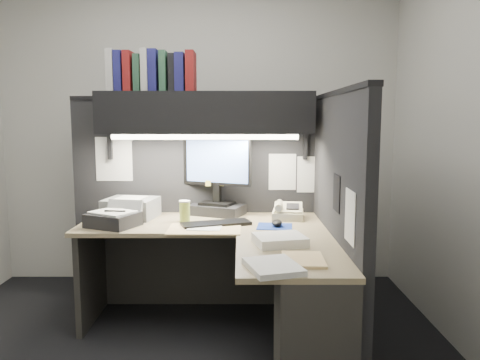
% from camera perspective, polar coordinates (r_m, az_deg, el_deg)
% --- Properties ---
extents(floor, '(3.50, 3.50, 0.00)m').
position_cam_1_polar(floor, '(3.09, -7.41, -20.78)').
color(floor, black).
rests_on(floor, ground).
extents(wall_back, '(3.50, 0.04, 2.70)m').
position_cam_1_polar(wall_back, '(4.21, -5.10, 5.97)').
color(wall_back, beige).
rests_on(wall_back, floor).
extents(wall_front, '(3.50, 0.04, 2.70)m').
position_cam_1_polar(wall_front, '(1.26, -17.24, 2.31)').
color(wall_front, beige).
rests_on(wall_front, floor).
extents(wall_right, '(0.04, 3.00, 2.70)m').
position_cam_1_polar(wall_right, '(3.03, 27.15, 4.63)').
color(wall_right, beige).
rests_on(wall_right, floor).
extents(partition_back, '(1.90, 0.06, 1.60)m').
position_cam_1_polar(partition_back, '(3.70, -5.32, -2.80)').
color(partition_back, black).
rests_on(partition_back, floor).
extents(partition_right, '(0.06, 1.50, 1.60)m').
position_cam_1_polar(partition_right, '(3.01, 11.70, -5.29)').
color(partition_right, black).
rests_on(partition_right, floor).
extents(desk, '(1.70, 1.53, 0.73)m').
position_cam_1_polar(desk, '(2.88, 1.09, -13.17)').
color(desk, '#93835D').
rests_on(desk, floor).
extents(overhead_shelf, '(1.55, 0.34, 0.30)m').
position_cam_1_polar(overhead_shelf, '(3.45, -4.15, 8.15)').
color(overhead_shelf, black).
rests_on(overhead_shelf, partition_back).
extents(task_light_tube, '(1.32, 0.04, 0.04)m').
position_cam_1_polar(task_light_tube, '(3.32, -4.30, 5.25)').
color(task_light_tube, white).
rests_on(task_light_tube, overhead_shelf).
extents(monitor, '(0.52, 0.37, 0.59)m').
position_cam_1_polar(monitor, '(3.55, -2.83, -0.53)').
color(monitor, black).
rests_on(monitor, desk).
extents(keyboard, '(0.50, 0.30, 0.02)m').
position_cam_1_polar(keyboard, '(3.23, -2.95, -5.35)').
color(keyboard, black).
rests_on(keyboard, desk).
extents(mousepad, '(0.26, 0.24, 0.00)m').
position_cam_1_polar(mousepad, '(3.20, 4.25, -5.67)').
color(mousepad, navy).
rests_on(mousepad, desk).
extents(mouse, '(0.09, 0.12, 0.04)m').
position_cam_1_polar(mouse, '(3.19, 4.54, -5.25)').
color(mouse, black).
rests_on(mouse, mousepad).
extents(telephone, '(0.25, 0.26, 0.09)m').
position_cam_1_polar(telephone, '(3.46, 5.87, -3.95)').
color(telephone, beige).
rests_on(telephone, desk).
extents(coffee_cup, '(0.09, 0.09, 0.14)m').
position_cam_1_polar(coffee_cup, '(3.36, -6.76, -3.87)').
color(coffee_cup, '#BED053').
rests_on(coffee_cup, desk).
extents(printer, '(0.41, 0.36, 0.14)m').
position_cam_1_polar(printer, '(3.56, -13.13, -3.34)').
color(printer, gray).
rests_on(printer, desk).
extents(notebook_stack, '(0.39, 0.36, 0.09)m').
position_cam_1_polar(notebook_stack, '(3.30, -15.22, -4.69)').
color(notebook_stack, black).
rests_on(notebook_stack, desk).
extents(open_folder, '(0.48, 0.32, 0.01)m').
position_cam_1_polar(open_folder, '(3.11, -4.35, -6.00)').
color(open_folder, '#DCBB7C').
rests_on(open_folder, desk).
extents(paper_stack_a, '(0.33, 0.30, 0.05)m').
position_cam_1_polar(paper_stack_a, '(2.75, 4.86, -7.29)').
color(paper_stack_a, white).
rests_on(paper_stack_a, desk).
extents(paper_stack_b, '(0.31, 0.34, 0.03)m').
position_cam_1_polar(paper_stack_b, '(2.31, 4.07, -10.50)').
color(paper_stack_b, white).
rests_on(paper_stack_b, desk).
extents(manila_stack, '(0.22, 0.28, 0.02)m').
position_cam_1_polar(manila_stack, '(2.46, 7.71, -9.60)').
color(manila_stack, '#DCBB7C').
rests_on(manila_stack, desk).
extents(binder_row, '(0.63, 0.26, 0.30)m').
position_cam_1_polar(binder_row, '(3.52, -10.67, 12.79)').
color(binder_row, '#B3B2AE').
rests_on(binder_row, overhead_shelf).
extents(pinned_papers, '(1.76, 1.31, 0.51)m').
position_cam_1_polar(pinned_papers, '(3.28, 0.86, 0.41)').
color(pinned_papers, white).
rests_on(pinned_papers, partition_back).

